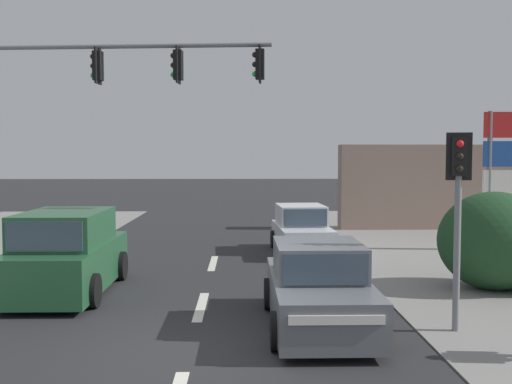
% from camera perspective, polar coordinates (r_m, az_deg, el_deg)
% --- Properties ---
extents(ground_plane, '(140.00, 140.00, 0.00)m').
position_cam_1_polar(ground_plane, '(9.92, -6.50, -15.09)').
color(ground_plane, '#28282B').
extents(lane_dash_mid, '(0.20, 2.40, 0.01)m').
position_cam_1_polar(lane_dash_mid, '(12.79, -5.25, -10.78)').
color(lane_dash_mid, silver).
rests_on(lane_dash_mid, ground).
extents(lane_dash_far, '(0.20, 2.40, 0.01)m').
position_cam_1_polar(lane_dash_far, '(17.67, -4.11, -6.77)').
color(lane_dash_far, silver).
rests_on(lane_dash_far, ground).
extents(traffic_signal_mast, '(6.87, 0.89, 6.00)m').
position_cam_1_polar(traffic_signal_mast, '(14.81, -16.01, 8.01)').
color(traffic_signal_mast, slate).
rests_on(traffic_signal_mast, ground).
extents(pedestal_signal_right_kerb, '(0.44, 0.31, 3.56)m').
position_cam_1_polar(pedestal_signal_right_kerb, '(11.14, 18.70, -0.49)').
color(pedestal_signal_right_kerb, slate).
rests_on(pedestal_signal_right_kerb, ground).
extents(roadside_bush, '(2.75, 2.36, 2.31)m').
position_cam_1_polar(roadside_bush, '(15.13, 22.26, -4.60)').
color(roadside_bush, '#1E4223').
rests_on(roadside_bush, ground).
extents(shopfront_wall_far, '(12.00, 1.00, 3.60)m').
position_cam_1_polar(shopfront_wall_far, '(27.34, 20.49, 0.46)').
color(shopfront_wall_far, gray).
rests_on(shopfront_wall_far, ground).
extents(suv_kerbside_parked, '(2.08, 4.55, 1.90)m').
position_cam_1_polar(suv_kerbside_parked, '(14.40, -17.55, -5.73)').
color(suv_kerbside_parked, '#235633').
rests_on(suv_kerbside_parked, ground).
extents(sedan_oncoming_near, '(1.90, 4.24, 1.56)m').
position_cam_1_polar(sedan_oncoming_near, '(11.19, 5.96, -9.19)').
color(sedan_oncoming_near, slate).
rests_on(sedan_oncoming_near, ground).
extents(hatchback_receding_far, '(1.94, 3.72, 1.53)m').
position_cam_1_polar(hatchback_receding_far, '(19.51, 4.37, -3.71)').
color(hatchback_receding_far, silver).
rests_on(hatchback_receding_far, ground).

